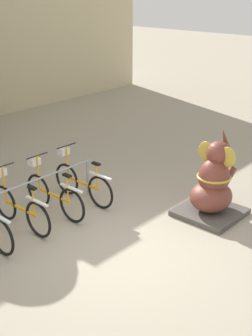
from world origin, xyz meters
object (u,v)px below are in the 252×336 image
(bicycle_3, at_px, (82,181))
(elephant_statue, at_px, (213,186))
(bicycle_1, at_px, (19,206))
(bicycle_2, at_px, (53,194))

(bicycle_3, relative_size, elephant_statue, 0.98)
(bicycle_1, distance_m, bicycle_2, 0.75)
(elephant_statue, bearing_deg, bicycle_2, 131.40)
(bicycle_1, height_order, elephant_statue, elephant_statue)
(bicycle_3, bearing_deg, bicycle_1, 179.44)
(bicycle_1, xyz_separation_m, elephant_statue, (2.72, -2.27, 0.16))
(bicycle_2, distance_m, elephant_statue, 2.99)
(bicycle_2, bearing_deg, bicycle_1, 177.60)
(bicycle_2, height_order, bicycle_3, same)
(bicycle_2, relative_size, bicycle_3, 1.00)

